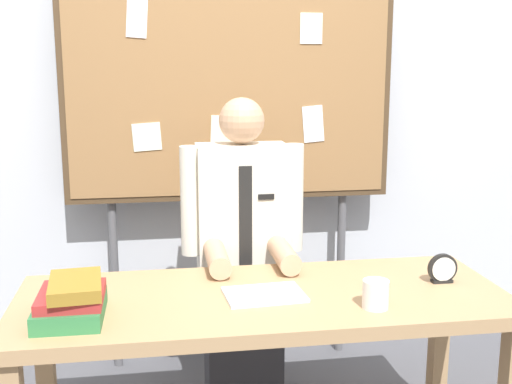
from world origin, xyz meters
name	(u,v)px	position (x,y,z in m)	size (l,w,h in m)	color
back_wall	(226,106)	(0.00, 1.19, 1.35)	(6.40, 0.08, 2.70)	silver
desk	(263,317)	(0.00, 0.00, 0.65)	(1.80, 0.70, 0.74)	tan
person	(243,266)	(0.00, 0.56, 0.66)	(0.55, 0.56, 1.43)	#2D2D33
bulletin_board	(230,80)	(0.00, 0.99, 1.49)	(1.65, 0.09, 2.13)	#4C3823
book_stack	(72,301)	(-0.67, -0.12, 0.80)	(0.23, 0.30, 0.14)	#337F47
open_notebook	(264,295)	(0.00, -0.02, 0.74)	(0.29, 0.20, 0.01)	white
desk_clock	(442,270)	(0.71, 0.02, 0.79)	(0.11, 0.04, 0.11)	black
coffee_mug	(376,294)	(0.36, -0.19, 0.79)	(0.09, 0.09, 0.10)	white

